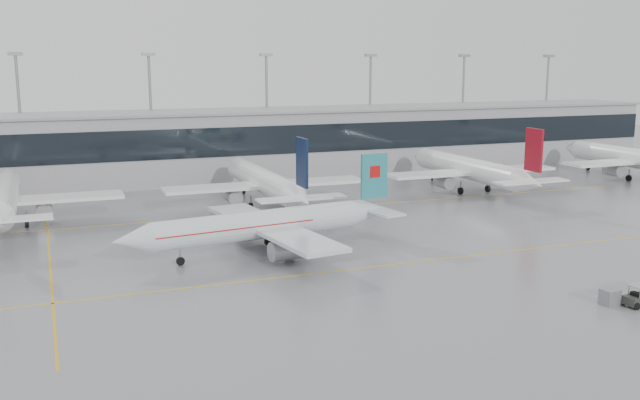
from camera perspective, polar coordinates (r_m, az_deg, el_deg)
name	(u,v)px	position (r m, az deg, el deg)	size (l,w,h in m)	color
ground	(363,268)	(73.86, 3.42, -5.46)	(320.00, 320.00, 0.00)	gray
taxi_line_main	(363,268)	(73.86, 3.42, -5.45)	(120.00, 0.25, 0.01)	gold
taxi_line_north	(274,212)	(101.04, -3.74, -0.98)	(120.00, 0.25, 0.01)	gold
taxi_line_cross	(50,260)	(81.91, -20.82, -4.52)	(0.25, 60.00, 0.01)	gold
terminal	(219,146)	(130.57, -8.08, 4.30)	(180.00, 15.00, 12.00)	#969699
terminal_glass	(229,142)	(123.12, -7.27, 4.63)	(180.00, 0.20, 5.00)	black
terminal_roof	(218,112)	(130.02, -8.15, 7.02)	(182.00, 16.00, 0.40)	gray
light_masts	(210,103)	(135.78, -8.76, 7.65)	(156.40, 1.00, 22.60)	gray
air_canada_jet	(269,224)	(79.03, -4.08, -1.97)	(33.69, 26.42, 10.27)	silver
parked_jet_b	(3,199)	(99.52, -24.02, 0.08)	(29.64, 36.96, 11.72)	white
parked_jet_c	(265,182)	(103.81, -4.39, 1.41)	(29.64, 36.96, 11.72)	white
parked_jet_d	(471,169)	(118.74, 11.99, 2.41)	(29.64, 36.96, 11.72)	white
parked_jet_e	(636,159)	(140.97, 23.98, 3.01)	(29.64, 36.96, 11.72)	white
baggage_tug	(638,299)	(68.32, 24.09, -7.21)	(3.91, 1.85, 1.87)	#2C2E29
gse_unit	(610,297)	(67.59, 22.16, -7.21)	(1.41, 1.31, 1.41)	slate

